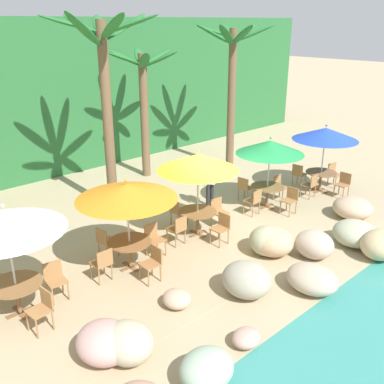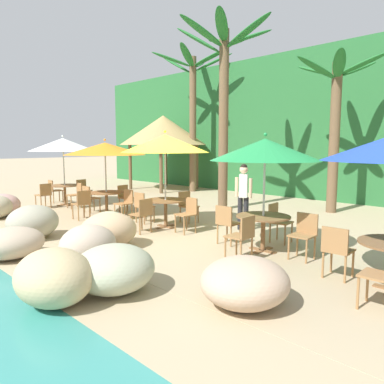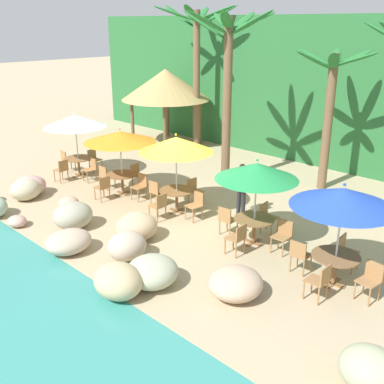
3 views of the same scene
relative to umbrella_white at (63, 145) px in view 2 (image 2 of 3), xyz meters
name	(u,v)px [view 2 (image 2 of 3)]	position (x,y,z in m)	size (l,w,h in m)	color
ground_plane	(172,232)	(5.92, -0.13, -2.19)	(120.00, 120.00, 0.00)	tan
terrace_deck	(172,232)	(5.92, -0.13, -2.19)	(18.00, 5.20, 0.01)	tan
foliage_backdrop	(333,125)	(5.92, 8.87, 0.81)	(28.00, 2.40, 6.00)	#286633
rock_seawall	(58,236)	(5.65, -2.97, -1.84)	(13.88, 3.20, 0.79)	#B9A48F
umbrella_white	(63,145)	(0.00, 0.00, 0.00)	(2.37, 2.37, 2.54)	silver
dining_table_white	(65,188)	(0.00, 0.00, -1.58)	(1.10, 1.10, 0.74)	brown
chair_white_seaward	(76,193)	(0.85, 0.00, -1.68)	(0.46, 0.47, 0.87)	#9E7042
chair_white_inland	(83,189)	(-0.19, 0.83, -1.68)	(0.47, 0.47, 0.87)	#9E7042
chair_white_left	(54,189)	(-0.85, -0.02, -1.68)	(0.45, 0.46, 0.87)	#9E7042
chair_white_right	(44,194)	(0.17, -0.84, -1.68)	(0.47, 0.46, 0.87)	#9E7042
umbrella_orange	(105,149)	(2.84, -0.06, -0.13)	(2.47, 2.47, 2.37)	silver
dining_table_orange	(106,196)	(2.84, -0.06, -1.58)	(1.10, 1.10, 0.74)	brown
chair_orange_seaward	(126,202)	(3.69, 0.06, -1.68)	(0.43, 0.44, 0.87)	#9E7042
chair_orange_inland	(125,196)	(2.65, 0.78, -1.68)	(0.48, 0.47, 0.87)	#9E7042
chair_orange_left	(89,197)	(2.00, -0.16, -1.68)	(0.42, 0.43, 0.87)	#9E7042
chair_orange_right	(82,203)	(2.91, -0.91, -1.68)	(0.44, 0.43, 0.87)	#9E7042
umbrella_yellow	(165,144)	(5.38, 0.15, 0.02)	(2.30, 2.30, 2.56)	silver
dining_table_yellow	(166,204)	(5.38, 0.15, -1.58)	(1.10, 1.10, 0.74)	brown
chair_yellow_seaward	(188,212)	(6.23, 0.14, -1.68)	(0.46, 0.47, 0.87)	#9E7042
chair_yellow_inland	(187,204)	(5.32, 1.00, -1.68)	(0.44, 0.44, 0.87)	#9E7042
chair_yellow_left	(142,205)	(4.53, 0.03, -1.68)	(0.43, 0.44, 0.87)	#9E7042
chair_yellow_right	(143,213)	(5.49, -0.70, -1.68)	(0.44, 0.43, 0.87)	#9E7042
umbrella_green	(265,150)	(8.49, 0.06, -0.12)	(2.20, 2.20, 2.41)	silver
dining_table_green	(263,222)	(8.49, 0.06, -1.58)	(1.10, 1.10, 0.74)	brown
chair_green_seaward	(304,232)	(9.33, 0.19, -1.68)	(0.44, 0.45, 0.87)	#9E7042
chair_green_inland	(278,220)	(8.31, 0.90, -1.68)	(0.47, 0.46, 0.87)	#9E7042
chair_green_left	(227,222)	(7.64, -0.08, -1.68)	(0.45, 0.45, 0.87)	#9E7042
chair_green_right	(243,235)	(8.60, -0.78, -1.68)	(0.44, 0.43, 0.87)	#9E7042
chair_blue_left	(337,248)	(10.24, -0.47, -1.68)	(0.44, 0.45, 0.87)	#9E7042
palm_tree_nearest	(193,97)	(0.36, 6.28, 2.20)	(3.75, 3.50, 6.48)	brown
palm_tree_second	(224,82)	(4.61, 3.42, 2.05)	(3.29, 3.44, 6.14)	brown
palm_tree_third	(336,108)	(7.53, 5.43, 1.14)	(2.93, 2.76, 4.89)	brown
palapa_hut	(163,131)	(-1.29, 5.87, 0.71)	(4.27, 4.27, 3.63)	brown
waiter_in_white	(243,192)	(7.04, 1.31, -1.21)	(0.52, 0.39, 1.70)	#232328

